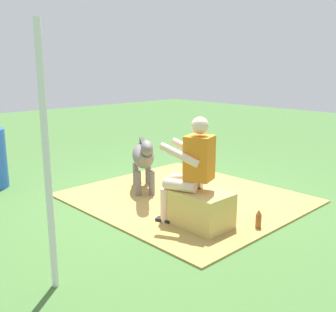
{
  "coord_description": "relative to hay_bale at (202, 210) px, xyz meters",
  "views": [
    {
      "loc": [
        -3.98,
        3.79,
        1.9
      ],
      "look_at": [
        0.22,
        -0.23,
        0.55
      ],
      "focal_mm": 42.17,
      "sensor_mm": 36.0,
      "label": 1
    }
  ],
  "objects": [
    {
      "name": "ground_plane",
      "position": [
        1.07,
        -0.46,
        -0.22
      ],
      "size": [
        24.0,
        24.0,
        0.0
      ],
      "primitive_type": "plane",
      "color": "#426B33"
    },
    {
      "name": "hay_patch",
      "position": [
        0.85,
        -0.61,
        -0.21
      ],
      "size": [
        3.06,
        2.74,
        0.02
      ],
      "primitive_type": "cube",
      "color": "#AD8C47",
      "rests_on": "ground"
    },
    {
      "name": "tent_pole_left",
      "position": [
        0.04,
        1.89,
        0.9
      ],
      "size": [
        0.06,
        0.06,
        2.25
      ],
      "primitive_type": "cylinder",
      "color": "silver",
      "rests_on": "ground"
    },
    {
      "name": "pony_standing",
      "position": [
        1.47,
        -0.35,
        0.33
      ],
      "size": [
        1.16,
        0.93,
        0.92
      ],
      "color": "slate",
      "rests_on": "ground"
    },
    {
      "name": "person_seated",
      "position": [
        0.16,
        0.04,
        0.5
      ],
      "size": [
        0.72,
        0.55,
        1.33
      ],
      "color": "beige",
      "rests_on": "ground"
    },
    {
      "name": "soda_bottle",
      "position": [
        -0.51,
        -0.43,
        -0.1
      ],
      "size": [
        0.07,
        0.07,
        0.25
      ],
      "color": "brown",
      "rests_on": "ground"
    },
    {
      "name": "hay_bale",
      "position": [
        0.0,
        0.0,
        0.0
      ],
      "size": [
        0.67,
        0.49,
        0.45
      ],
      "primitive_type": "cube",
      "color": "tan",
      "rests_on": "ground"
    }
  ]
}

